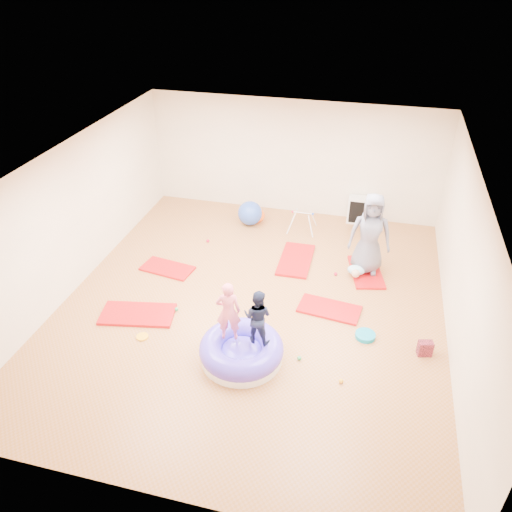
# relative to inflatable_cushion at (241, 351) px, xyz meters

# --- Properties ---
(room) EXTENTS (7.01, 8.01, 2.81)m
(room) POSITION_rel_inflatable_cushion_xyz_m (-0.19, 1.43, 1.23)
(room) COLOR #A76E47
(room) RESTS_ON ground
(gym_mat_front_left) EXTENTS (1.43, 0.89, 0.06)m
(gym_mat_front_left) POSITION_rel_inflatable_cushion_xyz_m (-2.14, 0.60, -0.14)
(gym_mat_front_left) COLOR #B6000D
(gym_mat_front_left) RESTS_ON ground
(gym_mat_mid_left) EXTENTS (1.14, 0.70, 0.04)m
(gym_mat_mid_left) POSITION_rel_inflatable_cushion_xyz_m (-2.21, 2.15, -0.15)
(gym_mat_mid_left) COLOR #B6000D
(gym_mat_mid_left) RESTS_ON ground
(gym_mat_center_back) EXTENTS (0.67, 1.31, 0.05)m
(gym_mat_center_back) POSITION_rel_inflatable_cushion_xyz_m (0.34, 3.13, -0.14)
(gym_mat_center_back) COLOR #B6000D
(gym_mat_center_back) RESTS_ON ground
(gym_mat_right) EXTENTS (1.19, 0.70, 0.05)m
(gym_mat_right) POSITION_rel_inflatable_cushion_xyz_m (1.24, 1.62, -0.15)
(gym_mat_right) COLOR #B6000D
(gym_mat_right) RESTS_ON ground
(gym_mat_rear_right) EXTENTS (0.86, 1.29, 0.05)m
(gym_mat_rear_right) POSITION_rel_inflatable_cushion_xyz_m (1.83, 3.03, -0.14)
(gym_mat_rear_right) COLOR #B6000D
(gym_mat_rear_right) RESTS_ON ground
(inflatable_cushion) EXTENTS (1.38, 1.38, 0.43)m
(inflatable_cushion) POSITION_rel_inflatable_cushion_xyz_m (0.00, 0.00, 0.00)
(inflatable_cushion) COLOR white
(inflatable_cushion) RESTS_ON ground
(child_pink) EXTENTS (0.44, 0.35, 1.08)m
(child_pink) POSITION_rel_inflatable_cushion_xyz_m (-0.22, 0.07, 0.77)
(child_pink) COLOR #FC6F86
(child_pink) RESTS_ON inflatable_cushion
(child_navy) EXTENTS (0.51, 0.42, 0.96)m
(child_navy) POSITION_rel_inflatable_cushion_xyz_m (0.24, 0.12, 0.71)
(child_navy) COLOR #19203C
(child_navy) RESTS_ON inflatable_cushion
(adult_caregiver) EXTENTS (0.87, 0.60, 1.70)m
(adult_caregiver) POSITION_rel_inflatable_cushion_xyz_m (1.80, 3.08, 0.73)
(adult_caregiver) COLOR slate
(adult_caregiver) RESTS_ON gym_mat_rear_right
(infant) EXTENTS (0.36, 0.36, 0.21)m
(infant) POSITION_rel_inflatable_cushion_xyz_m (1.62, 2.82, -0.01)
(infant) COLOR #9ED6F0
(infant) RESTS_ON gym_mat_rear_right
(ball_pit_balls) EXTENTS (3.50, 3.62, 0.07)m
(ball_pit_balls) POSITION_rel_inflatable_cushion_xyz_m (0.37, 1.76, -0.13)
(ball_pit_balls) COLOR red
(ball_pit_balls) RESTS_ON ground
(exercise_ball_blue) EXTENTS (0.58, 0.58, 0.58)m
(exercise_ball_blue) POSITION_rel_inflatable_cushion_xyz_m (-1.03, 4.48, 0.12)
(exercise_ball_blue) COLOR blue
(exercise_ball_blue) RESTS_ON ground
(exercise_ball_orange) EXTENTS (0.37, 0.37, 0.37)m
(exercise_ball_orange) POSITION_rel_inflatable_cushion_xyz_m (-0.89, 4.62, 0.01)
(exercise_ball_orange) COLOR #F55E13
(exercise_ball_orange) RESTS_ON ground
(infant_play_gym) EXTENTS (0.64, 0.61, 0.49)m
(infant_play_gym) POSITION_rel_inflatable_cushion_xyz_m (0.24, 4.45, 0.16)
(infant_play_gym) COLOR white
(infant_play_gym) RESTS_ON ground
(cube_shelf) EXTENTS (0.65, 0.32, 0.65)m
(cube_shelf) POSITION_rel_inflatable_cushion_xyz_m (1.54, 5.22, 0.15)
(cube_shelf) COLOR white
(cube_shelf) RESTS_ON ground
(balance_disc) EXTENTS (0.35, 0.35, 0.08)m
(balance_disc) POSITION_rel_inflatable_cushion_xyz_m (1.94, 1.02, -0.13)
(balance_disc) COLOR #0A85AE
(balance_disc) RESTS_ON ground
(backpack) EXTENTS (0.26, 0.19, 0.27)m
(backpack) POSITION_rel_inflatable_cushion_xyz_m (2.91, 0.83, -0.03)
(backpack) COLOR #B02944
(backpack) RESTS_ON ground
(yellow_toy) EXTENTS (0.21, 0.21, 0.03)m
(yellow_toy) POSITION_rel_inflatable_cushion_xyz_m (-1.80, 0.07, -0.15)
(yellow_toy) COLOR yellow
(yellow_toy) RESTS_ON ground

